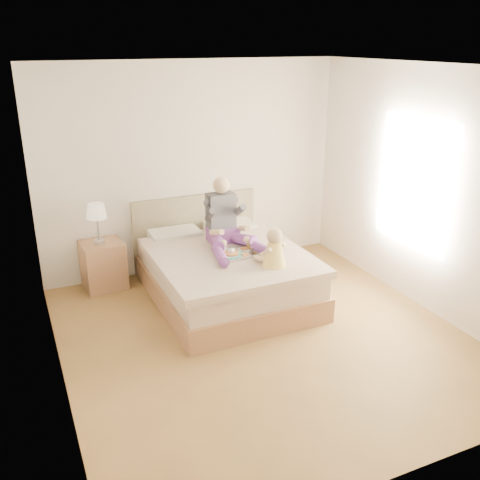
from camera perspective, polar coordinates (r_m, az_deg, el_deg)
name	(u,v)px	position (r m, az deg, el deg)	size (l,w,h in m)	color
room	(273,197)	(5.12, 3.53, 4.60)	(4.02, 4.22, 2.71)	brown
bed	(224,271)	(6.42, -1.77, -3.28)	(1.70, 2.18, 1.00)	#8B5F40
nightstand	(103,265)	(6.83, -14.37, -2.61)	(0.53, 0.48, 0.60)	#8B5F40
lamp	(97,213)	(6.58, -15.04, 2.77)	(0.24, 0.24, 0.50)	#B3B6BA
adult	(226,225)	(6.34, -1.46, 1.59)	(0.70, 0.98, 0.82)	#6D3584
tray	(238,252)	(6.10, -0.20, -1.31)	(0.48, 0.39, 0.13)	#B3B6BA
baby	(274,250)	(5.77, 3.60, -1.12)	(0.32, 0.39, 0.43)	#F5CC4D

